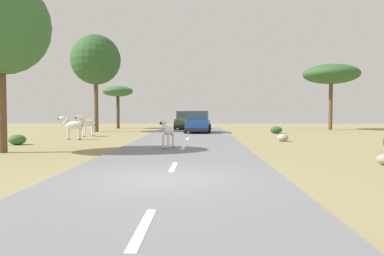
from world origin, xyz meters
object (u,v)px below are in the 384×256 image
bush_2 (17,140)px  rock_1 (283,138)px  zebra_1 (87,123)px  tree_0 (331,74)px  car_0 (198,123)px  tree_6 (118,92)px  zebra_2 (72,125)px  zebra_0 (168,131)px  tree_3 (96,60)px  car_1 (185,121)px  tree_2 (0,26)px  bush_1 (276,130)px

bush_2 → rock_1: 14.64m
bush_2 → rock_1: bearing=10.5°
zebra_1 → tree_0: 23.15m
car_0 → tree_6: tree_6 is taller
zebra_1 → zebra_2: size_ratio=0.96×
zebra_0 → tree_3: tree_3 is taller
tree_0 → tree_6: 21.12m
zebra_1 → bush_2: bearing=120.1°
zebra_0 → car_1: car_1 is taller
car_0 → tree_3: tree_3 is taller
zebra_2 → car_1: (6.39, 13.98, -0.04)m
tree_3 → rock_1: tree_3 is taller
zebra_0 → tree_2: bearing=28.6°
zebra_1 → tree_6: (-0.61, 12.46, 2.85)m
zebra_0 → car_0: car_0 is taller
zebra_2 → car_1: 15.37m
car_0 → tree_2: (-8.11, -14.85, 4.45)m
zebra_0 → bush_1: zebra_0 is taller
zebra_2 → rock_1: (12.71, -0.92, -0.67)m
zebra_1 → tree_6: bearing=-43.1°
car_1 → tree_6: (-7.03, 1.59, 2.91)m
tree_0 → tree_6: bearing=173.8°
zebra_1 → rock_1: size_ratio=2.37×
car_0 → bush_1: bearing=178.0°
zebra_2 → bush_2: size_ratio=1.75×
tree_2 → tree_3: tree_3 is taller
zebra_1 → tree_3: bearing=-36.0°
zebra_1 → car_1: 12.63m
bush_1 → car_1: bearing=137.1°
tree_2 → zebra_0: bearing=11.4°
car_1 → bush_1: (7.50, -6.98, -0.57)m
tree_2 → rock_1: bearing=26.0°
car_1 → bush_2: car_1 is taller
zebra_1 → zebra_2: 3.10m
bush_1 → rock_1: 8.01m
zebra_1 → bush_1: 14.47m
tree_0 → bush_1: tree_0 is taller
zebra_1 → car_0: 8.88m
zebra_1 → bush_2: (-1.67, -6.68, -0.64)m
zebra_1 → tree_2: tree_2 is taller
zebra_2 → rock_1: zebra_2 is taller
car_0 → tree_3: 10.32m
tree_6 → zebra_2: bearing=-87.7°
zebra_1 → bush_1: zebra_1 is taller
zebra_1 → tree_2: (-0.41, -10.44, 4.39)m
car_1 → zebra_0: bearing=91.5°
tree_6 → bush_1: 17.22m
zebra_2 → tree_0: 24.66m
zebra_0 → bush_2: bearing=0.8°
car_0 → tree_0: (12.62, 5.78, 4.43)m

